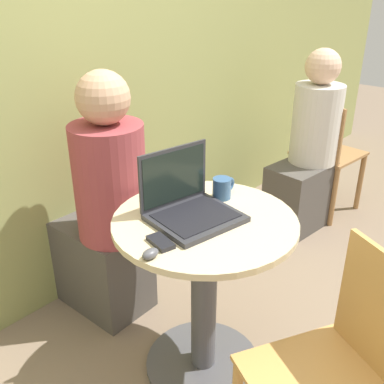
{
  "coord_description": "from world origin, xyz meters",
  "views": [
    {
      "loc": [
        -1.12,
        -0.92,
        1.53
      ],
      "look_at": [
        -0.02,
        0.05,
        0.82
      ],
      "focal_mm": 42.0,
      "sensor_mm": 36.0,
      "label": 1
    }
  ],
  "objects_px": {
    "cell_phone": "(160,242)",
    "chair_empty": "(339,379)",
    "person_seated": "(106,219)",
    "laptop": "(189,205)"
  },
  "relations": [
    {
      "from": "cell_phone",
      "to": "chair_empty",
      "type": "xyz_separation_m",
      "value": [
        0.13,
        -0.61,
        -0.29
      ]
    },
    {
      "from": "cell_phone",
      "to": "person_seated",
      "type": "height_order",
      "value": "person_seated"
    },
    {
      "from": "laptop",
      "to": "cell_phone",
      "type": "distance_m",
      "value": 0.22
    },
    {
      "from": "laptop",
      "to": "chair_empty",
      "type": "height_order",
      "value": "laptop"
    },
    {
      "from": "cell_phone",
      "to": "person_seated",
      "type": "bearing_deg",
      "value": 69.31
    },
    {
      "from": "cell_phone",
      "to": "chair_empty",
      "type": "relative_size",
      "value": 0.14
    },
    {
      "from": "cell_phone",
      "to": "chair_empty",
      "type": "height_order",
      "value": "chair_empty"
    },
    {
      "from": "laptop",
      "to": "chair_empty",
      "type": "bearing_deg",
      "value": -96.3
    },
    {
      "from": "laptop",
      "to": "cell_phone",
      "type": "height_order",
      "value": "laptop"
    },
    {
      "from": "cell_phone",
      "to": "chair_empty",
      "type": "bearing_deg",
      "value": -77.84
    }
  ]
}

